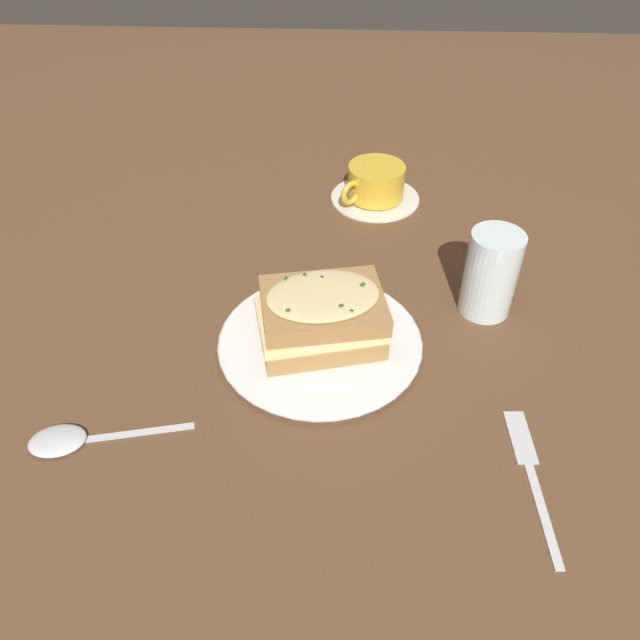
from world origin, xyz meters
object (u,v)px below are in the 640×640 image
dinner_plate (320,342)px  spoon (67,440)px  sandwich (321,317)px  water_glass (491,274)px  fork (529,463)px  teacup_with_saucer (375,185)px

dinner_plate → spoon: 0.30m
sandwich → water_glass: bearing=21.4°
sandwich → fork: size_ratio=0.90×
fork → teacup_with_saucer: bearing=103.4°
teacup_with_saucer → dinner_plate: bearing=34.5°
fork → spoon: (-0.48, 0.01, 0.00)m
teacup_with_saucer → water_glass: water_glass is taller
water_glass → fork: size_ratio=0.63×
teacup_with_saucer → spoon: 0.60m
dinner_plate → sandwich: 0.04m
dinner_plate → sandwich: sandwich is taller
teacup_with_saucer → water_glass: (0.14, -0.27, 0.03)m
dinner_plate → teacup_with_saucer: teacup_with_saucer is taller
dinner_plate → teacup_with_saucer: (0.07, 0.35, 0.02)m
dinner_plate → spoon: (-0.26, -0.15, -0.00)m
dinner_plate → spoon: dinner_plate is taller
fork → water_glass: bearing=89.8°
teacup_with_saucer → fork: teacup_with_saucer is taller
water_glass → teacup_with_saucer: bearing=117.2°
dinner_plate → water_glass: bearing=21.6°
dinner_plate → teacup_with_saucer: size_ratio=1.72×
teacup_with_saucer → water_glass: bearing=73.5°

